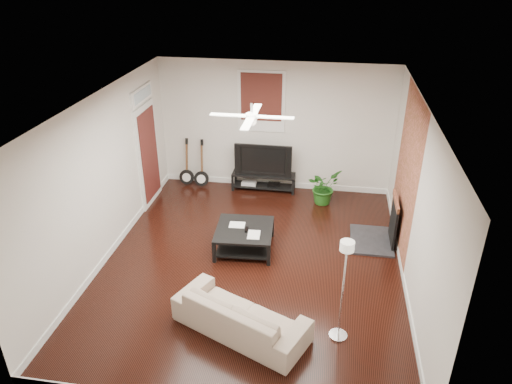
# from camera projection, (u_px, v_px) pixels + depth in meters

# --- Properties ---
(room) EXTENTS (5.01, 6.01, 2.81)m
(room) POSITION_uv_depth(u_px,v_px,m) (252.00, 189.00, 7.55)
(room) COLOR black
(room) RESTS_ON ground
(brick_accent) EXTENTS (0.02, 2.20, 2.80)m
(brick_accent) POSITION_uv_depth(u_px,v_px,m) (407.00, 174.00, 8.08)
(brick_accent) COLOR brown
(brick_accent) RESTS_ON floor
(fireplace) EXTENTS (0.80, 1.10, 0.92)m
(fireplace) POSITION_uv_depth(u_px,v_px,m) (383.00, 220.00, 8.54)
(fireplace) COLOR black
(fireplace) RESTS_ON floor
(window_back) EXTENTS (1.00, 0.06, 1.30)m
(window_back) POSITION_uv_depth(u_px,v_px,m) (261.00, 102.00, 9.95)
(window_back) COLOR #401911
(window_back) RESTS_ON wall_back
(door_left) EXTENTS (0.08, 1.00, 2.50)m
(door_left) POSITION_uv_depth(u_px,v_px,m) (148.00, 146.00, 9.64)
(door_left) COLOR white
(door_left) RESTS_ON wall_left
(tv_stand) EXTENTS (1.38, 0.37, 0.39)m
(tv_stand) POSITION_uv_depth(u_px,v_px,m) (264.00, 182.00, 10.57)
(tv_stand) COLOR black
(tv_stand) RESTS_ON floor
(tv) EXTENTS (1.24, 0.16, 0.71)m
(tv) POSITION_uv_depth(u_px,v_px,m) (264.00, 158.00, 10.34)
(tv) COLOR black
(tv) RESTS_ON tv_stand
(coffee_table) EXTENTS (1.05, 1.05, 0.41)m
(coffee_table) POSITION_uv_depth(u_px,v_px,m) (244.00, 239.00, 8.47)
(coffee_table) COLOR black
(coffee_table) RESTS_ON floor
(sofa) EXTENTS (2.05, 1.47, 0.56)m
(sofa) POSITION_uv_depth(u_px,v_px,m) (241.00, 315.00, 6.60)
(sofa) COLOR tan
(sofa) RESTS_ON floor
(floor_lamp) EXTENTS (0.34, 0.34, 1.56)m
(floor_lamp) POSITION_uv_depth(u_px,v_px,m) (343.00, 291.00, 6.27)
(floor_lamp) COLOR silver
(floor_lamp) RESTS_ON floor
(potted_plant) EXTENTS (0.86, 0.88, 0.74)m
(potted_plant) POSITION_uv_depth(u_px,v_px,m) (323.00, 187.00, 9.95)
(potted_plant) COLOR #22601B
(potted_plant) RESTS_ON floor
(guitar_left) EXTENTS (0.34, 0.24, 1.08)m
(guitar_left) POSITION_uv_depth(u_px,v_px,m) (186.00, 163.00, 10.64)
(guitar_left) COLOR black
(guitar_left) RESTS_ON floor
(guitar_right) EXTENTS (0.36, 0.27, 1.08)m
(guitar_right) POSITION_uv_depth(u_px,v_px,m) (201.00, 164.00, 10.56)
(guitar_right) COLOR black
(guitar_right) RESTS_ON floor
(ceiling_fan) EXTENTS (1.24, 1.24, 0.32)m
(ceiling_fan) POSITION_uv_depth(u_px,v_px,m) (252.00, 116.00, 7.00)
(ceiling_fan) COLOR white
(ceiling_fan) RESTS_ON ceiling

